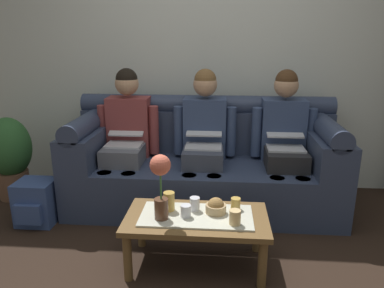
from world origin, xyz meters
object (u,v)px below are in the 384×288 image
(snack_bowl, at_px, (216,207))
(couch, at_px, (204,165))
(cup_far_left, at_px, (235,217))
(cup_far_right, at_px, (195,204))
(cup_near_right, at_px, (186,211))
(potted_plant, at_px, (10,154))
(coffee_table, at_px, (196,223))
(person_left, at_px, (127,133))
(person_middle, at_px, (204,134))
(person_right, at_px, (284,136))
(cup_near_left, at_px, (236,204))
(cup_far_center, at_px, (169,201))
(backpack_left, at_px, (37,203))
(flower_vase, at_px, (161,180))

(snack_bowl, bearing_deg, couch, 97.70)
(couch, height_order, cup_far_left, couch)
(cup_far_right, bearing_deg, cup_near_right, -118.15)
(potted_plant, bearing_deg, coffee_table, -27.58)
(person_left, relative_size, person_middle, 1.00)
(cup_far_left, xyz_separation_m, potted_plant, (-2.06, 1.05, 0.02))
(person_right, relative_size, cup_near_left, 15.50)
(person_left, xyz_separation_m, potted_plant, (-1.12, -0.01, -0.23))
(cup_near_right, bearing_deg, snack_bowl, 20.26)
(cup_far_center, height_order, cup_far_left, cup_far_center)
(person_middle, bearing_deg, cup_far_left, -76.98)
(backpack_left, bearing_deg, couch, 20.15)
(coffee_table, distance_m, cup_far_left, 0.29)
(person_middle, bearing_deg, cup_near_right, -93.85)
(couch, xyz_separation_m, person_right, (0.70, -0.00, 0.29))
(cup_far_center, bearing_deg, backpack_left, 160.25)
(cup_near_right, distance_m, potted_plant, 2.00)
(cup_near_left, distance_m, cup_far_center, 0.45)
(couch, height_order, cup_far_center, couch)
(cup_near_left, bearing_deg, flower_vase, -160.09)
(coffee_table, bearing_deg, cup_far_center, 163.63)
(coffee_table, bearing_deg, backpack_left, 160.71)
(cup_far_center, height_order, backpack_left, cup_far_center)
(person_left, bearing_deg, couch, 0.33)
(person_left, distance_m, flower_vase, 1.14)
(cup_far_center, distance_m, cup_far_right, 0.17)
(person_right, distance_m, backpack_left, 2.16)
(person_middle, bearing_deg, cup_far_right, -91.04)
(person_left, height_order, flower_vase, person_left)
(person_right, height_order, snack_bowl, person_right)
(coffee_table, relative_size, flower_vase, 2.18)
(flower_vase, bearing_deg, cup_far_left, -4.36)
(cup_far_left, height_order, backpack_left, cup_far_left)
(couch, relative_size, person_right, 1.92)
(person_left, distance_m, cup_near_right, 1.20)
(flower_vase, xyz_separation_m, cup_far_center, (0.03, 0.12, -0.20))
(flower_vase, bearing_deg, person_right, 48.31)
(cup_near_left, bearing_deg, person_left, 138.08)
(person_right, bearing_deg, cup_far_left, -112.95)
(cup_far_left, xyz_separation_m, cup_far_right, (-0.26, 0.17, -0.00))
(coffee_table, xyz_separation_m, potted_plant, (-1.81, 0.95, 0.12))
(person_right, distance_m, cup_near_left, 1.00)
(person_left, height_order, cup_far_center, person_left)
(person_right, height_order, flower_vase, person_right)
(flower_vase, xyz_separation_m, cup_near_left, (0.48, 0.17, -0.23))
(cup_far_left, bearing_deg, cup_near_left, 87.03)
(flower_vase, xyz_separation_m, cup_far_right, (0.20, 0.13, -0.22))
(coffee_table, relative_size, cup_far_center, 7.36)
(coffee_table, distance_m, potted_plant, 2.05)
(flower_vase, relative_size, backpack_left, 1.18)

